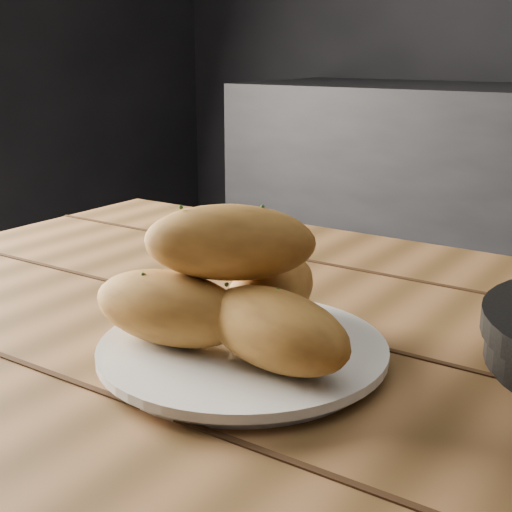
{
  "coord_description": "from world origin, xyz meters",
  "views": [
    {
      "loc": [
        -0.01,
        -0.47,
        1.01
      ],
      "look_at": [
        -0.33,
        0.01,
        0.84
      ],
      "focal_mm": 50.0,
      "sensor_mm": 36.0,
      "label": 1
    }
  ],
  "objects": [
    {
      "name": "plate",
      "position": [
        -0.33,
        -0.01,
        0.76
      ],
      "size": [
        0.25,
        0.25,
        0.02
      ],
      "color": "silver",
      "rests_on": "table"
    },
    {
      "name": "bread_rolls",
      "position": [
        -0.33,
        -0.02,
        0.81
      ],
      "size": [
        0.25,
        0.2,
        0.12
      ],
      "color": "#B57C32",
      "rests_on": "plate"
    }
  ]
}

